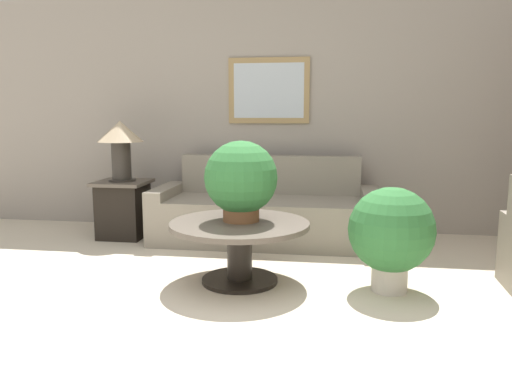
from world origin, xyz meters
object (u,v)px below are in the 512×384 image
potted_plant_on_table (241,179)px  coffee_table (240,239)px  couch_main (266,214)px  table_lamp (120,140)px  potted_plant_floor (391,233)px  side_table (123,208)px

potted_plant_on_table → coffee_table: bearing=-96.6°
couch_main → coffee_table: bearing=-91.6°
couch_main → table_lamp: bearing=-177.4°
couch_main → potted_plant_floor: couch_main is taller
coffee_table → potted_plant_floor: potted_plant_floor is taller
potted_plant_on_table → potted_plant_floor: bearing=-3.7°
side_table → coffee_table: bearing=-39.8°
side_table → potted_plant_floor: potted_plant_floor is taller
potted_plant_floor → side_table: bearing=154.2°
couch_main → potted_plant_on_table: potted_plant_on_table is taller
couch_main → potted_plant_floor: 1.73m
table_lamp → potted_plant_on_table: table_lamp is taller
couch_main → table_lamp: size_ratio=3.64×
coffee_table → table_lamp: (-1.48, 1.23, 0.69)m
coffee_table → side_table: side_table is taller
coffee_table → potted_plant_floor: 1.14m
coffee_table → table_lamp: 2.05m
coffee_table → potted_plant_on_table: potted_plant_on_table is taller
coffee_table → table_lamp: bearing=140.2°
couch_main → coffee_table: 1.30m
side_table → potted_plant_floor: (2.61, -1.26, 0.14)m
side_table → potted_plant_floor: size_ratio=0.77×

